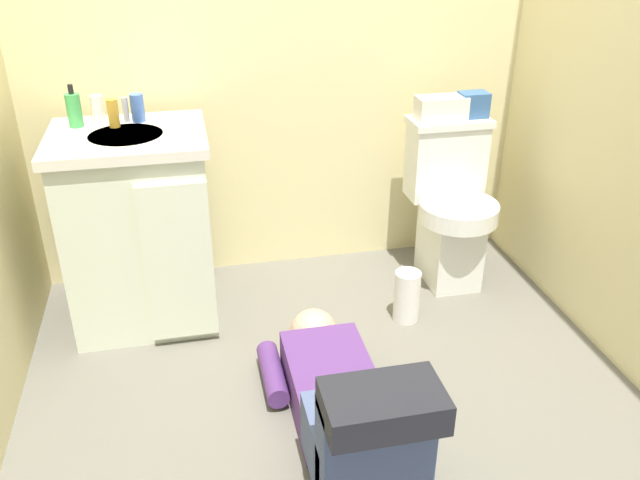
{
  "coord_description": "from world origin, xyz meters",
  "views": [
    {
      "loc": [
        -0.45,
        -1.78,
        1.61
      ],
      "look_at": [
        0.03,
        0.42,
        0.45
      ],
      "focal_mm": 37.22,
      "sensor_mm": 36.0,
      "label": 1
    }
  ],
  "objects_px": {
    "toilet": "(450,205)",
    "bottle_amber": "(113,113)",
    "tissue_box": "(441,108)",
    "faucet": "(126,110)",
    "bottle_white": "(98,109)",
    "bottle_blue": "(138,108)",
    "soap_dispenser": "(74,110)",
    "toiletry_bag": "(473,105)",
    "person_plumber": "(344,403)",
    "paper_towel_roll": "(407,296)",
    "vanity_cabinet": "(140,228)"
  },
  "relations": [
    {
      "from": "bottle_white",
      "to": "vanity_cabinet",
      "type": "bearing_deg",
      "value": -55.83
    },
    {
      "from": "faucet",
      "to": "bottle_blue",
      "type": "distance_m",
      "value": 0.05
    },
    {
      "from": "tissue_box",
      "to": "bottle_white",
      "type": "height_order",
      "value": "bottle_white"
    },
    {
      "from": "soap_dispenser",
      "to": "bottle_blue",
      "type": "relative_size",
      "value": 1.49
    },
    {
      "from": "person_plumber",
      "to": "tissue_box",
      "type": "relative_size",
      "value": 4.84
    },
    {
      "from": "soap_dispenser",
      "to": "paper_towel_roll",
      "type": "relative_size",
      "value": 0.73
    },
    {
      "from": "bottle_amber",
      "to": "bottle_white",
      "type": "bearing_deg",
      "value": 131.87
    },
    {
      "from": "bottle_white",
      "to": "faucet",
      "type": "bearing_deg",
      "value": -8.43
    },
    {
      "from": "toiletry_bag",
      "to": "faucet",
      "type": "bearing_deg",
      "value": 179.67
    },
    {
      "from": "faucet",
      "to": "paper_towel_roll",
      "type": "bearing_deg",
      "value": -21.25
    },
    {
      "from": "toilet",
      "to": "toiletry_bag",
      "type": "relative_size",
      "value": 6.05
    },
    {
      "from": "person_plumber",
      "to": "bottle_white",
      "type": "relative_size",
      "value": 9.74
    },
    {
      "from": "person_plumber",
      "to": "paper_towel_roll",
      "type": "xyz_separation_m",
      "value": [
        0.44,
        0.66,
        -0.06
      ]
    },
    {
      "from": "bottle_white",
      "to": "bottle_amber",
      "type": "distance_m",
      "value": 0.09
    },
    {
      "from": "bottle_white",
      "to": "bottle_blue",
      "type": "distance_m",
      "value": 0.15
    },
    {
      "from": "toilet",
      "to": "bottle_blue",
      "type": "bearing_deg",
      "value": 175.78
    },
    {
      "from": "person_plumber",
      "to": "paper_towel_roll",
      "type": "bearing_deg",
      "value": 56.33
    },
    {
      "from": "person_plumber",
      "to": "bottle_amber",
      "type": "xyz_separation_m",
      "value": [
        -0.68,
        1.03,
        0.7
      ]
    },
    {
      "from": "toilet",
      "to": "tissue_box",
      "type": "bearing_deg",
      "value": 116.43
    },
    {
      "from": "vanity_cabinet",
      "to": "bottle_white",
      "type": "xyz_separation_m",
      "value": [
        -0.11,
        0.16,
        0.46
      ]
    },
    {
      "from": "soap_dispenser",
      "to": "paper_towel_roll",
      "type": "distance_m",
      "value": 1.54
    },
    {
      "from": "toiletry_bag",
      "to": "tissue_box",
      "type": "bearing_deg",
      "value": 180.0
    },
    {
      "from": "bottle_blue",
      "to": "faucet",
      "type": "bearing_deg",
      "value": 178.7
    },
    {
      "from": "tissue_box",
      "to": "toiletry_bag",
      "type": "xyz_separation_m",
      "value": [
        0.15,
        0.0,
        0.01
      ]
    },
    {
      "from": "vanity_cabinet",
      "to": "person_plumber",
      "type": "xyz_separation_m",
      "value": [
        0.63,
        -0.93,
        -0.24
      ]
    },
    {
      "from": "soap_dispenser",
      "to": "bottle_amber",
      "type": "distance_m",
      "value": 0.15
    },
    {
      "from": "toilet",
      "to": "bottle_amber",
      "type": "height_order",
      "value": "bottle_amber"
    },
    {
      "from": "bottle_amber",
      "to": "paper_towel_roll",
      "type": "height_order",
      "value": "bottle_amber"
    },
    {
      "from": "toilet",
      "to": "paper_towel_roll",
      "type": "distance_m",
      "value": 0.51
    },
    {
      "from": "faucet",
      "to": "bottle_white",
      "type": "bearing_deg",
      "value": 171.57
    },
    {
      "from": "toiletry_bag",
      "to": "person_plumber",
      "type": "bearing_deg",
      "value": -128.28
    },
    {
      "from": "paper_towel_roll",
      "to": "person_plumber",
      "type": "bearing_deg",
      "value": -123.67
    },
    {
      "from": "vanity_cabinet",
      "to": "bottle_white",
      "type": "relative_size",
      "value": 7.5
    },
    {
      "from": "faucet",
      "to": "toilet",
      "type": "bearing_deg",
      "value": -4.12
    },
    {
      "from": "vanity_cabinet",
      "to": "bottle_amber",
      "type": "height_order",
      "value": "bottle_amber"
    },
    {
      "from": "faucet",
      "to": "bottle_amber",
      "type": "distance_m",
      "value": 0.07
    },
    {
      "from": "faucet",
      "to": "bottle_amber",
      "type": "height_order",
      "value": "bottle_amber"
    },
    {
      "from": "toiletry_bag",
      "to": "bottle_white",
      "type": "distance_m",
      "value": 1.59
    },
    {
      "from": "bottle_blue",
      "to": "soap_dispenser",
      "type": "bearing_deg",
      "value": -175.44
    },
    {
      "from": "toilet",
      "to": "bottle_amber",
      "type": "distance_m",
      "value": 1.51
    },
    {
      "from": "person_plumber",
      "to": "tissue_box",
      "type": "distance_m",
      "value": 1.42
    },
    {
      "from": "toilet",
      "to": "tissue_box",
      "type": "xyz_separation_m",
      "value": [
        -0.05,
        0.09,
        0.43
      ]
    },
    {
      "from": "tissue_box",
      "to": "paper_towel_roll",
      "type": "relative_size",
      "value": 0.96
    },
    {
      "from": "bottle_white",
      "to": "bottle_amber",
      "type": "bearing_deg",
      "value": -48.13
    },
    {
      "from": "tissue_box",
      "to": "bottle_white",
      "type": "bearing_deg",
      "value": 179.03
    },
    {
      "from": "vanity_cabinet",
      "to": "faucet",
      "type": "relative_size",
      "value": 8.2
    },
    {
      "from": "soap_dispenser",
      "to": "bottle_white",
      "type": "height_order",
      "value": "soap_dispenser"
    },
    {
      "from": "toiletry_bag",
      "to": "bottle_amber",
      "type": "distance_m",
      "value": 1.53
    },
    {
      "from": "bottle_amber",
      "to": "faucet",
      "type": "bearing_deg",
      "value": 51.25
    },
    {
      "from": "vanity_cabinet",
      "to": "faucet",
      "type": "xyz_separation_m",
      "value": [
        -0.0,
        0.15,
        0.45
      ]
    }
  ]
}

